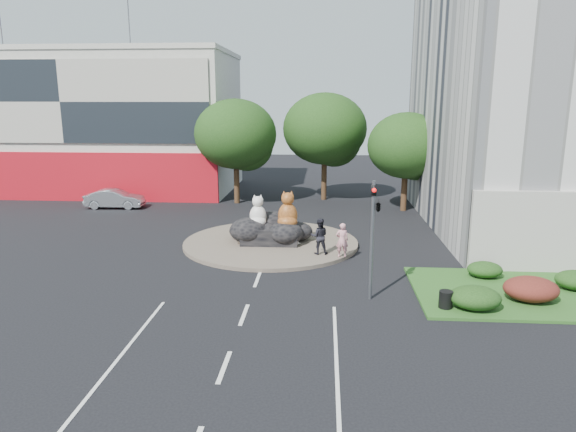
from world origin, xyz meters
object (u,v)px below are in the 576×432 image
at_px(kitten_calico, 241,234).
at_px(parked_car, 115,199).
at_px(pedestrian_pink, 342,240).
at_px(pedestrian_dark, 319,236).
at_px(litter_bin, 446,299).
at_px(cat_tabby, 288,209).
at_px(kitten_white, 295,238).
at_px(cat_white, 258,210).

height_order(kitten_calico, parked_car, parked_car).
bearing_deg(parked_car, pedestrian_pink, -127.85).
distance_m(pedestrian_dark, litter_bin, 8.40).
xyz_separation_m(cat_tabby, litter_bin, (6.87, -8.70, -1.69)).
distance_m(pedestrian_pink, parked_car, 20.90).
xyz_separation_m(cat_tabby, pedestrian_pink, (2.98, -2.48, -1.06)).
relative_size(pedestrian_dark, litter_bin, 2.79).
xyz_separation_m(pedestrian_dark, parked_car, (-15.86, 11.65, -0.43)).
relative_size(kitten_calico, kitten_white, 1.30).
distance_m(kitten_calico, pedestrian_pink, 6.03).
distance_m(kitten_calico, kitten_white, 3.09).
xyz_separation_m(cat_white, kitten_calico, (-0.93, -0.45, -1.30)).
distance_m(cat_white, kitten_calico, 1.66).
xyz_separation_m(cat_white, cat_tabby, (1.71, -0.14, 0.13)).
relative_size(cat_white, kitten_calico, 1.78).
bearing_deg(litter_bin, cat_white, 134.15).
distance_m(cat_tabby, parked_car, 17.09).
xyz_separation_m(cat_white, litter_bin, (8.58, -8.84, -1.56)).
bearing_deg(litter_bin, kitten_calico, 138.56).
distance_m(pedestrian_pink, litter_bin, 7.36).
bearing_deg(pedestrian_pink, pedestrian_dark, -27.63).
xyz_separation_m(cat_tabby, kitten_calico, (-2.63, -0.31, -1.44)).
distance_m(kitten_white, pedestrian_dark, 2.13).
bearing_deg(pedestrian_pink, kitten_white, -44.51).
bearing_deg(kitten_white, cat_white, 118.48).
height_order(cat_tabby, kitten_white, cat_tabby).
bearing_deg(cat_tabby, kitten_white, -53.74).
height_order(pedestrian_dark, parked_car, pedestrian_dark).
bearing_deg(parked_car, cat_white, -129.97).
bearing_deg(kitten_white, cat_tabby, 87.09).
bearing_deg(cat_tabby, pedestrian_dark, -54.12).
bearing_deg(cat_tabby, litter_bin, -57.58).
relative_size(cat_tabby, litter_bin, 3.07).
bearing_deg(kitten_calico, cat_white, 69.61).
height_order(kitten_calico, pedestrian_pink, pedestrian_pink).
bearing_deg(litter_bin, kitten_white, 128.07).
distance_m(cat_tabby, litter_bin, 11.21).
distance_m(cat_white, kitten_white, 2.66).
xyz_separation_m(cat_white, parked_car, (-12.34, 9.48, -1.29)).
bearing_deg(cat_white, pedestrian_pink, -32.17).
distance_m(cat_white, pedestrian_pink, 5.45).
bearing_deg(parked_car, kitten_calico, -133.45).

